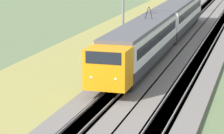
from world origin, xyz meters
name	(u,v)px	position (x,y,z in m)	size (l,w,h in m)	color
ballast_main	(178,33)	(50.00, 0.00, 0.15)	(240.00, 4.40, 0.30)	slate
ballast_adjacent	(215,35)	(50.00, -4.27, 0.15)	(240.00, 4.40, 0.30)	slate
track_main	(178,33)	(50.00, 0.00, 0.16)	(240.00, 1.57, 0.45)	#4C4238
track_adjacent	(215,35)	(50.00, -4.27, 0.16)	(240.00, 1.57, 0.45)	#4C4238
grass_verge	(132,32)	(50.00, 5.53, 0.06)	(240.00, 10.92, 0.12)	#99934C
passenger_train	(163,26)	(40.32, 0.00, 2.34)	(39.84, 2.98, 5.00)	orange
catenary_mast_mid	(124,16)	(35.13, 2.62, 3.92)	(0.22, 2.56, 7.56)	slate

